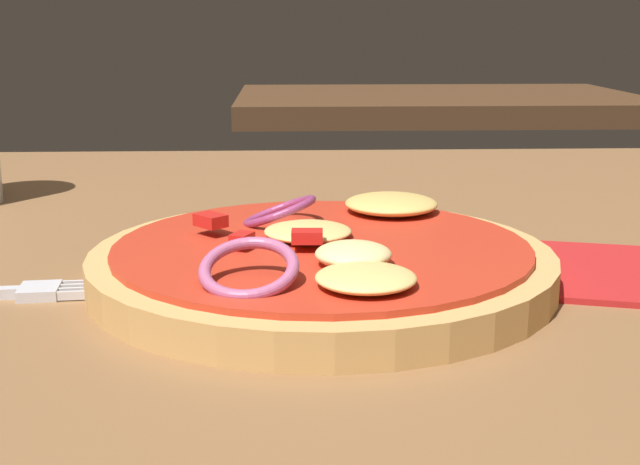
{
  "coord_description": "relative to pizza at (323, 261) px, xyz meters",
  "views": [
    {
      "loc": [
        -0.02,
        -0.37,
        0.16
      ],
      "look_at": [
        -0.01,
        0.04,
        0.06
      ],
      "focal_mm": 47.39,
      "sensor_mm": 36.0,
      "label": 1
    }
  ],
  "objects": [
    {
      "name": "dining_table",
      "position": [
        0.01,
        -0.02,
        -0.03
      ],
      "size": [
        1.48,
        0.91,
        0.04
      ],
      "color": "brown",
      "rests_on": "ground"
    },
    {
      "name": "pizza",
      "position": [
        0.0,
        0.0,
        0.0
      ],
      "size": [
        0.22,
        0.22,
        0.04
      ],
      "color": "tan",
      "rests_on": "dining_table"
    },
    {
      "name": "background_table",
      "position": [
        0.25,
        1.09,
        -0.03
      ],
      "size": [
        0.69,
        0.45,
        0.04
      ],
      "color": "#4C301C",
      "rests_on": "ground"
    }
  ]
}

